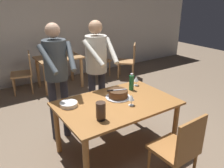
{
  "coord_description": "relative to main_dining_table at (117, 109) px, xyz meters",
  "views": [
    {
      "loc": [
        -1.53,
        -2.18,
        2.05
      ],
      "look_at": [
        0.1,
        0.26,
        0.9
      ],
      "focal_mm": 36.52,
      "sensor_mm": 36.0,
      "label": 1
    }
  ],
  "objects": [
    {
      "name": "ground_plane",
      "position": [
        0.0,
        0.0,
        -0.65
      ],
      "size": [
        14.0,
        14.0,
        0.0
      ],
      "primitive_type": "plane",
      "color": "#7A6651"
    },
    {
      "name": "back_wall",
      "position": [
        0.0,
        3.38,
        0.7
      ],
      "size": [
        10.0,
        0.12,
        2.7
      ],
      "primitive_type": "cube",
      "color": "silver",
      "rests_on": "ground_plane"
    },
    {
      "name": "main_dining_table",
      "position": [
        0.0,
        0.0,
        0.0
      ],
      "size": [
        1.52,
        0.99,
        0.75
      ],
      "color": "#9E6633",
      "rests_on": "ground_plane"
    },
    {
      "name": "cake_on_platter",
      "position": [
        0.1,
        0.11,
        0.16
      ],
      "size": [
        0.34,
        0.34,
        0.11
      ],
      "color": "silver",
      "rests_on": "main_dining_table"
    },
    {
      "name": "cake_knife",
      "position": [
        0.03,
        0.13,
        0.22
      ],
      "size": [
        0.26,
        0.11,
        0.02
      ],
      "color": "silver",
      "rests_on": "cake_on_platter"
    },
    {
      "name": "plate_stack",
      "position": [
        -0.56,
        0.25,
        0.13
      ],
      "size": [
        0.22,
        0.22,
        0.05
      ],
      "color": "white",
      "rests_on": "main_dining_table"
    },
    {
      "name": "wine_glass_near",
      "position": [
        0.58,
        0.32,
        0.21
      ],
      "size": [
        0.08,
        0.08,
        0.14
      ],
      "color": "silver",
      "rests_on": "main_dining_table"
    },
    {
      "name": "wine_glass_far",
      "position": [
        0.1,
        -0.17,
        0.21
      ],
      "size": [
        0.08,
        0.08,
        0.14
      ],
      "color": "silver",
      "rests_on": "main_dining_table"
    },
    {
      "name": "water_bottle",
      "position": [
        0.42,
        0.23,
        0.22
      ],
      "size": [
        0.07,
        0.07,
        0.25
      ],
      "color": "#1E6B38",
      "rests_on": "main_dining_table"
    },
    {
      "name": "hurricane_lamp",
      "position": [
        -0.4,
        -0.26,
        0.21
      ],
      "size": [
        0.11,
        0.11,
        0.21
      ],
      "color": "black",
      "rests_on": "main_dining_table"
    },
    {
      "name": "person_cutting_cake",
      "position": [
        0.12,
        0.71,
        0.43
      ],
      "size": [
        0.47,
        0.56,
        1.72
      ],
      "color": "#2D2D38",
      "rests_on": "ground_plane"
    },
    {
      "name": "person_standing_beside",
      "position": [
        -0.51,
        0.74,
        0.43
      ],
      "size": [
        0.47,
        0.56,
        1.72
      ],
      "color": "#2D2D38",
      "rests_on": "ground_plane"
    },
    {
      "name": "chair_near_side",
      "position": [
        0.22,
        -0.87,
        -0.15
      ],
      "size": [
        0.46,
        0.46,
        0.9
      ],
      "color": "#9E6633",
      "rests_on": "ground_plane"
    },
    {
      "name": "background_table",
      "position": [
        0.25,
        2.68,
        -0.07
      ],
      "size": [
        1.0,
        0.7,
        0.74
      ],
      "color": "tan",
      "rests_on": "ground_plane"
    },
    {
      "name": "background_chair_0",
      "position": [
        2.0,
        2.33,
        -0.15
      ],
      "size": [
        0.62,
        0.62,
        0.9
      ],
      "color": "tan",
      "rests_on": "ground_plane"
    },
    {
      "name": "background_chair_1",
      "position": [
        1.35,
        2.82,
        -0.15
      ],
      "size": [
        0.54,
        0.54,
        0.9
      ],
      "color": "tan",
      "rests_on": "ground_plane"
    },
    {
      "name": "background_chair_3",
      "position": [
        -0.49,
        2.83,
        -0.15
      ],
      "size": [
        0.53,
        0.53,
        0.9
      ],
      "color": "tan",
      "rests_on": "ground_plane"
    }
  ]
}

